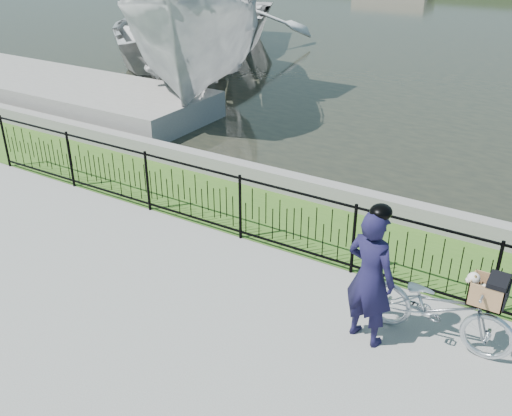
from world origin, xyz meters
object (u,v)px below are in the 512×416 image
Objects in this scene: bicycle_rig at (439,307)px; boat_near at (201,32)px; boat_far at (191,25)px; cyclist at (370,276)px; dock at (55,91)px.

boat_near is (-9.18, 7.54, 1.41)m from bicycle_rig.
boat_far is at bearing 130.59° from boat_near.
cyclist is at bearing -43.45° from boat_near.
boat_far reaches higher than bicycle_rig.
cyclist is (-0.77, -0.43, 0.43)m from bicycle_rig.
boat_near reaches higher than bicycle_rig.
boat_near is 0.77× the size of boat_far.
dock is 5.29× the size of bicycle_rig.
boat_far is (-13.13, 12.15, 0.65)m from bicycle_rig.
boat_near reaches higher than cyclist.
cyclist is at bearing -23.96° from dock.
cyclist is at bearing -150.86° from bicycle_rig.
bicycle_rig is 0.98m from cyclist.
cyclist is 17.64m from boat_far.
boat_far is (-0.62, 7.36, 0.81)m from dock.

